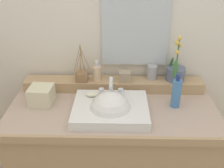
% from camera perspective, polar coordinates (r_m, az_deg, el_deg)
% --- Properties ---
extents(wall_back, '(3.13, 0.20, 2.59)m').
position_cam_1_polar(wall_back, '(1.75, 0.47, 14.60)').
color(wall_back, silver).
rests_on(wall_back, ground).
extents(vanity_cabinet, '(1.19, 0.57, 0.86)m').
position_cam_1_polar(vanity_cabinet, '(1.82, 0.16, -16.11)').
color(vanity_cabinet, tan).
rests_on(vanity_cabinet, ground).
extents(back_ledge, '(1.12, 0.12, 0.07)m').
position_cam_1_polar(back_ledge, '(1.72, 0.32, -0.09)').
color(back_ledge, tan).
rests_on(back_ledge, vanity_cabinet).
extents(sink_basin, '(0.41, 0.34, 0.27)m').
position_cam_1_polar(sink_basin, '(1.48, -0.31, -5.68)').
color(sink_basin, white).
rests_on(sink_basin, vanity_cabinet).
extents(soap_bar, '(0.07, 0.04, 0.02)m').
position_cam_1_polar(soap_bar, '(1.55, -4.37, -2.19)').
color(soap_bar, beige).
rests_on(soap_bar, sink_basin).
extents(potted_plant, '(0.12, 0.13, 0.29)m').
position_cam_1_polar(potted_plant, '(1.72, 13.26, 2.58)').
color(potted_plant, slate).
rests_on(potted_plant, back_ledge).
extents(soap_dispenser, '(0.05, 0.05, 0.13)m').
position_cam_1_polar(soap_dispenser, '(1.68, -3.19, 2.43)').
color(soap_dispenser, beige).
rests_on(soap_dispenser, back_ledge).
extents(tumbler_cup, '(0.06, 0.06, 0.09)m').
position_cam_1_polar(tumbler_cup, '(1.72, 8.45, 2.47)').
color(tumbler_cup, '#9A9A9F').
rests_on(tumbler_cup, back_ledge).
extents(reed_diffuser, '(0.12, 0.11, 0.24)m').
position_cam_1_polar(reed_diffuser, '(1.69, -6.40, 1.73)').
color(reed_diffuser, olive).
rests_on(reed_diffuser, back_ledge).
extents(trinket_box, '(0.07, 0.06, 0.06)m').
position_cam_1_polar(trinket_box, '(1.68, 2.71, 1.60)').
color(trinket_box, tan).
rests_on(trinket_box, back_ledge).
extents(lotion_bottle, '(0.05, 0.06, 0.20)m').
position_cam_1_polar(lotion_bottle, '(1.56, 13.41, -1.83)').
color(lotion_bottle, '#457CB7').
rests_on(lotion_bottle, vanity_cabinet).
extents(tissue_box, '(0.14, 0.14, 0.11)m').
position_cam_1_polar(tissue_box, '(1.62, -14.68, -2.31)').
color(tissue_box, beige).
rests_on(tissue_box, vanity_cabinet).
extents(mirror, '(0.41, 0.02, 0.63)m').
position_cam_1_polar(mirror, '(1.64, 5.07, 14.44)').
color(mirror, silver).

